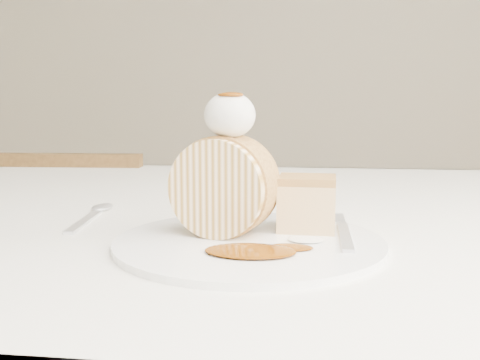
# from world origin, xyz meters

# --- Properties ---
(table) EXTENTS (1.40, 0.90, 0.75)m
(table) POSITION_xyz_m (0.00, 0.20, 0.66)
(table) COLOR silver
(table) RESTS_ON ground
(chair_far) EXTENTS (0.39, 0.39, 0.78)m
(chair_far) POSITION_xyz_m (-0.47, 0.69, 0.44)
(chair_far) COLOR brown
(chair_far) RESTS_ON ground
(plate) EXTENTS (0.26, 0.26, 0.01)m
(plate) POSITION_xyz_m (0.02, -0.00, 0.75)
(plate) COLOR white
(plate) RESTS_ON table
(roulade_slice) EXTENTS (0.10, 0.07, 0.09)m
(roulade_slice) POSITION_xyz_m (-0.01, 0.01, 0.80)
(roulade_slice) COLOR #FFDFB1
(roulade_slice) RESTS_ON plate
(cake_chunk) EXTENTS (0.06, 0.05, 0.05)m
(cake_chunk) POSITION_xyz_m (0.07, 0.04, 0.78)
(cake_chunk) COLOR #BD9147
(cake_chunk) RESTS_ON plate
(whipped_cream) EXTENTS (0.05, 0.05, 0.04)m
(whipped_cream) POSITION_xyz_m (-0.00, 0.01, 0.87)
(whipped_cream) COLOR white
(whipped_cream) RESTS_ON roulade_slice
(caramel_drizzle) EXTENTS (0.02, 0.02, 0.01)m
(caramel_drizzle) POSITION_xyz_m (-0.00, 0.00, 0.90)
(caramel_drizzle) COLOR #652E04
(caramel_drizzle) RESTS_ON whipped_cream
(caramel_pool) EXTENTS (0.08, 0.05, 0.00)m
(caramel_pool) POSITION_xyz_m (0.02, -0.05, 0.76)
(caramel_pool) COLOR #652E04
(caramel_pool) RESTS_ON plate
(fork) EXTENTS (0.02, 0.15, 0.00)m
(fork) POSITION_xyz_m (0.11, 0.01, 0.76)
(fork) COLOR silver
(fork) RESTS_ON plate
(spoon) EXTENTS (0.04, 0.14, 0.00)m
(spoon) POSITION_xyz_m (-0.18, 0.07, 0.75)
(spoon) COLOR silver
(spoon) RESTS_ON table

